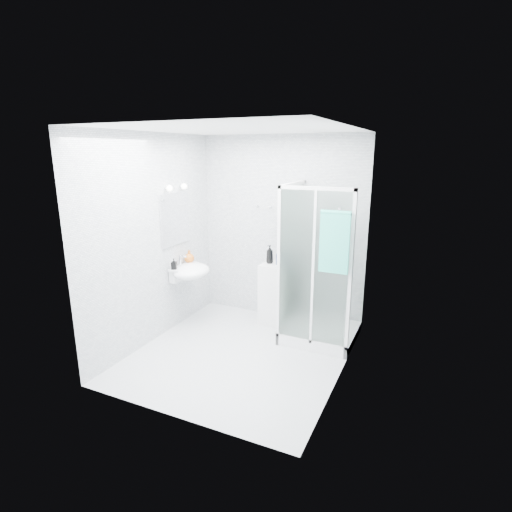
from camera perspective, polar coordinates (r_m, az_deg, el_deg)
The scene contains 12 objects.
room at distance 4.49m, azimuth -2.45°, elevation 0.88°, with size 2.40×2.60×2.60m.
shower_enclosure at distance 5.20m, azimuth 8.21°, elevation -7.17°, with size 0.90×0.95×2.00m.
wall_basin at distance 5.49m, azimuth -9.42°, elevation -2.17°, with size 0.46×0.56×0.35m.
mirror at distance 5.44m, azimuth -11.48°, elevation 5.20°, with size 0.02×0.60×0.70m, color white.
vanity_lights at distance 5.36m, azimuth -11.28°, elevation 9.60°, with size 0.10×0.40×0.08m.
wall_hooks at distance 5.65m, azimuth 1.10°, elevation 7.07°, with size 0.23×0.06×0.03m.
storage_cabinet at distance 5.63m, azimuth 2.68°, elevation -5.44°, with size 0.38×0.40×0.87m.
hand_towel at distance 4.46m, azimuth 11.15°, elevation 2.15°, with size 0.33×0.05×0.70m.
shampoo_bottle_a at distance 5.51m, azimuth 1.98°, elevation 0.26°, with size 0.10×0.10×0.26m, color black.
shampoo_bottle_b at distance 5.44m, azimuth 3.64°, elevation -0.08°, with size 0.11×0.11×0.24m, color #0C1848.
soap_dispenser_orange at distance 5.65m, azimuth -9.52°, elevation -0.05°, with size 0.14×0.14×0.18m, color #C15E16.
soap_dispenser_black at distance 5.37m, azimuth -11.65°, elevation -1.11°, with size 0.07×0.07×0.15m, color black.
Camera 1 is at (2.00, -3.88, 2.38)m, focal length 28.00 mm.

